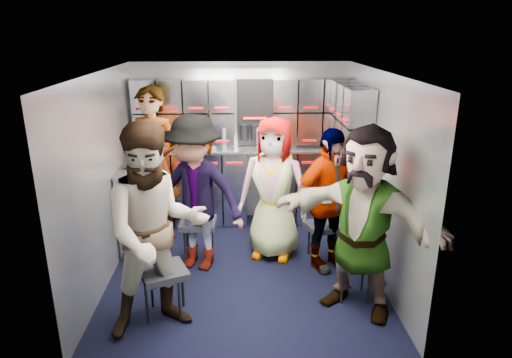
{
  "coord_description": "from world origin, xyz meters",
  "views": [
    {
      "loc": [
        -0.05,
        -4.42,
        2.5
      ],
      "look_at": [
        0.15,
        0.35,
        0.92
      ],
      "focal_mm": 32.0,
      "sensor_mm": 36.0,
      "label": 1
    }
  ],
  "objects_px": {
    "jump_seat_center": "(272,217)",
    "attendant_arc_b": "(195,194)",
    "attendant_arc_e": "(363,222)",
    "attendant_arc_d": "(328,200)",
    "jump_seat_near_right": "(354,264)",
    "jump_seat_near_left": "(164,275)",
    "attendant_standing": "(154,165)",
    "attendant_arc_c": "(274,189)",
    "attendant_arc_a": "(156,232)",
    "jump_seat_mid_left": "(198,225)",
    "jump_seat_mid_right": "(323,228)"
  },
  "relations": [
    {
      "from": "attendant_arc_d",
      "to": "jump_seat_center",
      "type": "bearing_deg",
      "value": 111.47
    },
    {
      "from": "jump_seat_mid_left",
      "to": "attendant_standing",
      "type": "relative_size",
      "value": 0.25
    },
    {
      "from": "jump_seat_near_right",
      "to": "attendant_arc_a",
      "type": "distance_m",
      "value": 1.9
    },
    {
      "from": "jump_seat_center",
      "to": "jump_seat_mid_right",
      "type": "height_order",
      "value": "jump_seat_center"
    },
    {
      "from": "jump_seat_near_right",
      "to": "attendant_standing",
      "type": "distance_m",
      "value": 2.6
    },
    {
      "from": "jump_seat_near_right",
      "to": "attendant_arc_c",
      "type": "bearing_deg",
      "value": 127.69
    },
    {
      "from": "jump_seat_near_left",
      "to": "jump_seat_mid_left",
      "type": "bearing_deg",
      "value": 78.18
    },
    {
      "from": "attendant_arc_c",
      "to": "attendant_arc_e",
      "type": "distance_m",
      "value": 1.3
    },
    {
      "from": "jump_seat_mid_left",
      "to": "attendant_arc_a",
      "type": "xyz_separation_m",
      "value": [
        -0.22,
        -1.25,
        0.51
      ]
    },
    {
      "from": "jump_seat_near_left",
      "to": "attendant_arc_c",
      "type": "xyz_separation_m",
      "value": [
        1.07,
        1.13,
        0.4
      ]
    },
    {
      "from": "jump_seat_near_right",
      "to": "jump_seat_near_left",
      "type": "bearing_deg",
      "value": -173.14
    },
    {
      "from": "jump_seat_mid_right",
      "to": "attendant_standing",
      "type": "distance_m",
      "value": 2.12
    },
    {
      "from": "jump_seat_mid_left",
      "to": "jump_seat_center",
      "type": "relative_size",
      "value": 1.05
    },
    {
      "from": "jump_seat_near_left",
      "to": "attendant_arc_a",
      "type": "bearing_deg",
      "value": -90.0
    },
    {
      "from": "attendant_arc_c",
      "to": "attendant_arc_d",
      "type": "distance_m",
      "value": 0.63
    },
    {
      "from": "jump_seat_near_right",
      "to": "attendant_arc_a",
      "type": "height_order",
      "value": "attendant_arc_a"
    },
    {
      "from": "attendant_arc_c",
      "to": "attendant_arc_e",
      "type": "relative_size",
      "value": 0.92
    },
    {
      "from": "jump_seat_mid_left",
      "to": "attendant_arc_e",
      "type": "height_order",
      "value": "attendant_arc_e"
    },
    {
      "from": "jump_seat_mid_left",
      "to": "attendant_arc_d",
      "type": "height_order",
      "value": "attendant_arc_d"
    },
    {
      "from": "jump_seat_center",
      "to": "attendant_arc_c",
      "type": "height_order",
      "value": "attendant_arc_c"
    },
    {
      "from": "attendant_arc_c",
      "to": "attendant_standing",
      "type": "bearing_deg",
      "value": 177.82
    },
    {
      "from": "attendant_standing",
      "to": "attendant_arc_b",
      "type": "height_order",
      "value": "attendant_standing"
    },
    {
      "from": "jump_seat_center",
      "to": "attendant_arc_b",
      "type": "height_order",
      "value": "attendant_arc_b"
    },
    {
      "from": "jump_seat_mid_right",
      "to": "jump_seat_near_right",
      "type": "xyz_separation_m",
      "value": [
        0.16,
        -0.79,
        -0.02
      ]
    },
    {
      "from": "jump_seat_near_left",
      "to": "jump_seat_mid_left",
      "type": "xyz_separation_m",
      "value": [
        0.22,
        1.07,
        -0.0
      ]
    },
    {
      "from": "jump_seat_near_right",
      "to": "attendant_arc_b",
      "type": "distance_m",
      "value": 1.76
    },
    {
      "from": "attendant_standing",
      "to": "jump_seat_near_left",
      "type": "bearing_deg",
      "value": -55.61
    },
    {
      "from": "attendant_arc_a",
      "to": "attendant_arc_b",
      "type": "xyz_separation_m",
      "value": [
        0.22,
        1.07,
        -0.07
      ]
    },
    {
      "from": "jump_seat_center",
      "to": "attendant_arc_e",
      "type": "xyz_separation_m",
      "value": [
        0.71,
        -1.27,
        0.48
      ]
    },
    {
      "from": "attendant_arc_e",
      "to": "jump_seat_center",
      "type": "bearing_deg",
      "value": 156.21
    },
    {
      "from": "attendant_arc_a",
      "to": "attendant_arc_d",
      "type": "xyz_separation_m",
      "value": [
        1.62,
        1.0,
        -0.14
      ]
    },
    {
      "from": "attendant_arc_e",
      "to": "attendant_arc_b",
      "type": "bearing_deg",
      "value": -171.57
    },
    {
      "from": "jump_seat_center",
      "to": "attendant_arc_b",
      "type": "bearing_deg",
      "value": -153.61
    },
    {
      "from": "attendant_arc_d",
      "to": "attendant_arc_e",
      "type": "distance_m",
      "value": 0.81
    },
    {
      "from": "attendant_arc_e",
      "to": "attendant_arc_d",
      "type": "bearing_deg",
      "value": 138.48
    },
    {
      "from": "jump_seat_near_left",
      "to": "attendant_standing",
      "type": "height_order",
      "value": "attendant_standing"
    },
    {
      "from": "attendant_standing",
      "to": "attendant_arc_d",
      "type": "height_order",
      "value": "attendant_standing"
    },
    {
      "from": "jump_seat_near_left",
      "to": "attendant_arc_e",
      "type": "bearing_deg",
      "value": 1.09
    },
    {
      "from": "jump_seat_mid_right",
      "to": "attendant_arc_e",
      "type": "xyz_separation_m",
      "value": [
        0.16,
        -0.97,
        0.5
      ]
    },
    {
      "from": "jump_seat_near_left",
      "to": "jump_seat_near_right",
      "type": "distance_m",
      "value": 1.79
    },
    {
      "from": "jump_seat_near_left",
      "to": "jump_seat_mid_left",
      "type": "distance_m",
      "value": 1.09
    },
    {
      "from": "jump_seat_center",
      "to": "attendant_arc_e",
      "type": "distance_m",
      "value": 1.53
    },
    {
      "from": "jump_seat_near_right",
      "to": "attendant_arc_d",
      "type": "relative_size",
      "value": 0.26
    },
    {
      "from": "attendant_standing",
      "to": "attendant_arc_a",
      "type": "bearing_deg",
      "value": -56.7
    },
    {
      "from": "attendant_standing",
      "to": "jump_seat_mid_left",
      "type": "bearing_deg",
      "value": -23.1
    },
    {
      "from": "attendant_standing",
      "to": "attendant_arc_d",
      "type": "distance_m",
      "value": 2.11
    },
    {
      "from": "jump_seat_near_right",
      "to": "attendant_arc_e",
      "type": "height_order",
      "value": "attendant_arc_e"
    },
    {
      "from": "attendant_arc_c",
      "to": "attendant_arc_e",
      "type": "xyz_separation_m",
      "value": [
        0.71,
        -1.09,
        0.07
      ]
    },
    {
      "from": "jump_seat_mid_right",
      "to": "jump_seat_near_right",
      "type": "bearing_deg",
      "value": -78.74
    },
    {
      "from": "jump_seat_near_left",
      "to": "attendant_arc_c",
      "type": "distance_m",
      "value": 1.6
    }
  ]
}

